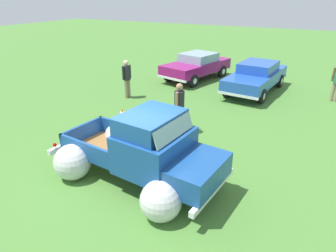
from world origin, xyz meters
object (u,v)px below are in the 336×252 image
at_px(vintage_pickup_truck, 147,155).
at_px(spectator_2, 179,105).
at_px(show_car_1, 256,76).
at_px(spectator_1, 127,77).
at_px(lane_cone_0, 122,116).
at_px(show_car_0, 197,65).

height_order(vintage_pickup_truck, spectator_2, vintage_pickup_truck).
relative_size(show_car_1, spectator_1, 2.79).
xyz_separation_m(show_car_1, spectator_1, (-5.04, -3.67, 0.21)).
xyz_separation_m(spectator_1, lane_cone_0, (1.58, -2.61, -0.68)).
distance_m(vintage_pickup_truck, lane_cone_0, 3.90).
xyz_separation_m(vintage_pickup_truck, spectator_2, (-0.56, 3.04, 0.25)).
height_order(show_car_0, lane_cone_0, show_car_0).
distance_m(vintage_pickup_truck, show_car_1, 9.06).
height_order(vintage_pickup_truck, show_car_0, vintage_pickup_truck).
bearing_deg(lane_cone_0, spectator_2, 7.68).
bearing_deg(show_car_1, spectator_2, -6.09).
xyz_separation_m(vintage_pickup_truck, spectator_1, (-4.32, 5.36, 0.24)).
relative_size(vintage_pickup_truck, spectator_2, 2.72).
height_order(show_car_1, lane_cone_0, show_car_1).
bearing_deg(vintage_pickup_truck, spectator_2, 106.55).
height_order(spectator_1, spectator_2, spectator_2).
relative_size(spectator_1, lane_cone_0, 2.76).
distance_m(vintage_pickup_truck, spectator_2, 3.10).
bearing_deg(vintage_pickup_truck, spectator_1, 135.04).
bearing_deg(show_car_0, spectator_1, -4.90).
bearing_deg(show_car_0, lane_cone_0, 14.26).
bearing_deg(spectator_1, show_car_1, 46.47).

